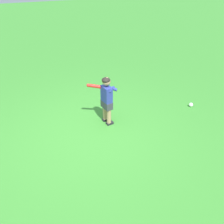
% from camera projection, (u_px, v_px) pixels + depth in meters
% --- Properties ---
extents(ground_plane, '(40.00, 40.00, 0.00)m').
position_uv_depth(ground_plane, '(91.00, 137.00, 4.84)').
color(ground_plane, '#38842D').
extents(child_batter, '(0.60, 0.41, 1.08)m').
position_uv_depth(child_batter, '(106.00, 96.00, 4.92)').
color(child_batter, '#232328').
rests_on(child_batter, ground).
extents(play_ball_near_batter, '(0.10, 0.10, 0.10)m').
position_uv_depth(play_ball_near_batter, '(191.00, 105.00, 5.81)').
color(play_ball_near_batter, white).
rests_on(play_ball_near_batter, ground).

